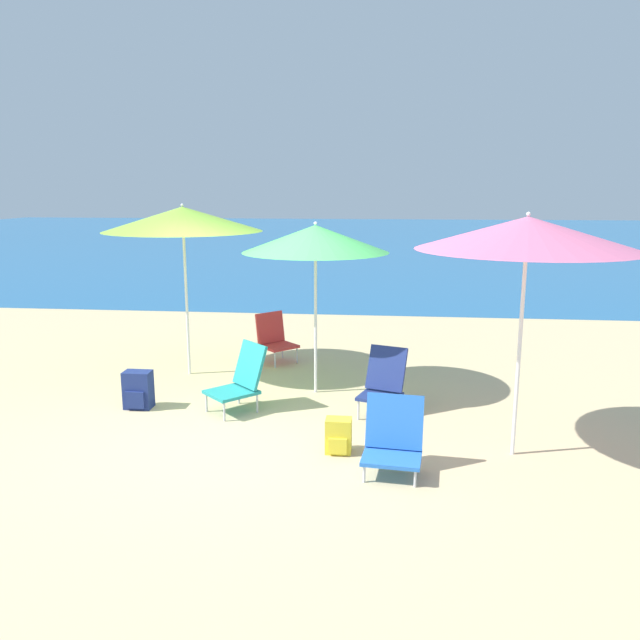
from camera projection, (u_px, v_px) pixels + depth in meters
name	position (u px, v px, depth m)	size (l,w,h in m)	color
ground_plane	(245.00, 429.00, 6.62)	(60.00, 60.00, 0.00)	#D1BA89
sea_water	(358.00, 238.00, 32.10)	(60.00, 40.00, 0.01)	#23669E
beach_umbrella_lime	(183.00, 219.00, 8.16)	(2.09, 2.09, 2.31)	white
beach_umbrella_pink	(527.00, 233.00, 5.56)	(2.00, 2.00, 2.30)	white
beach_umbrella_green	(315.00, 239.00, 7.42)	(1.76, 1.76, 2.12)	white
beach_chair_blue	(393.00, 438.00, 5.58)	(0.56, 0.54, 0.68)	silver
beach_chair_teal	(241.00, 379.00, 7.12)	(0.75, 0.76, 0.77)	silver
beach_chair_navy	(383.00, 382.00, 6.98)	(0.58, 0.63, 0.75)	silver
beach_chair_red	(274.00, 337.00, 9.13)	(0.66, 0.66, 0.72)	silver
backpack_yellow	(338.00, 436.00, 6.00)	(0.25, 0.21, 0.34)	yellow
backpack_navy	(138.00, 390.00, 7.21)	(0.31, 0.23, 0.44)	navy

